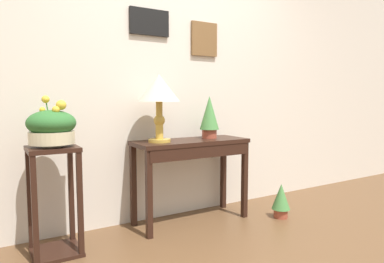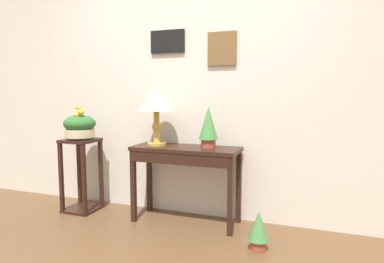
% 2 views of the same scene
% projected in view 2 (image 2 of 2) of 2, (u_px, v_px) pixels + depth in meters
% --- Properties ---
extents(back_wall_with_art, '(9.00, 0.13, 2.80)m').
position_uv_depth(back_wall_with_art, '(191.00, 76.00, 3.39)').
color(back_wall_with_art, beige).
rests_on(back_wall_with_art, ground).
extents(console_table, '(1.01, 0.39, 0.73)m').
position_uv_depth(console_table, '(185.00, 160.00, 3.17)').
color(console_table, black).
rests_on(console_table, ground).
extents(table_lamp, '(0.34, 0.34, 0.55)m').
position_uv_depth(table_lamp, '(156.00, 102.00, 3.24)').
color(table_lamp, gold).
rests_on(table_lamp, console_table).
extents(potted_plant_on_console, '(0.18, 0.18, 0.38)m').
position_uv_depth(potted_plant_on_console, '(208.00, 126.00, 3.11)').
color(potted_plant_on_console, '#9E4733').
rests_on(potted_plant_on_console, console_table).
extents(pedestal_stand_left, '(0.33, 0.33, 0.76)m').
position_uv_depth(pedestal_stand_left, '(82.00, 175.00, 3.55)').
color(pedestal_stand_left, black).
rests_on(pedestal_stand_left, ground).
extents(planter_bowl_wide, '(0.32, 0.32, 0.35)m').
position_uv_depth(planter_bowl_wide, '(80.00, 126.00, 3.49)').
color(planter_bowl_wide, beige).
rests_on(planter_bowl_wide, pedestal_stand_left).
extents(potted_plant_floor, '(0.17, 0.17, 0.32)m').
position_uv_depth(potted_plant_floor, '(259.00, 229.00, 2.66)').
color(potted_plant_floor, '#9E4733').
rests_on(potted_plant_floor, ground).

